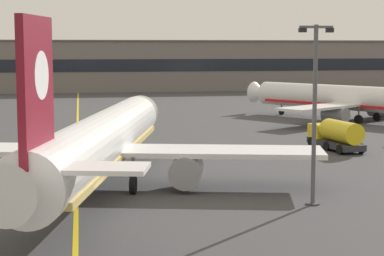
{
  "coord_description": "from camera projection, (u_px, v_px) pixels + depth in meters",
  "views": [
    {
      "loc": [
        -1.1,
        -39.28,
        10.11
      ],
      "look_at": [
        7.44,
        6.81,
        4.63
      ],
      "focal_mm": 64.42,
      "sensor_mm": 36.0,
      "label": 1
    }
  ],
  "objects": [
    {
      "name": "safety_cone_by_nose_gear",
      "position": [
        94.0,
        153.0,
        65.05
      ],
      "size": [
        0.44,
        0.44,
        0.55
      ],
      "color": "orange",
      "rests_on": "ground"
    },
    {
      "name": "airliner_foreground",
      "position": [
        101.0,
        142.0,
        49.48
      ],
      "size": [
        32.2,
        40.93,
        11.65
      ],
      "color": "white",
      "rests_on": "ground"
    },
    {
      "name": "service_truck_baggage_yellow",
      "position": [
        336.0,
        135.0,
        68.32
      ],
      "size": [
        3.52,
        7.85,
        3.0
      ],
      "color": "#2D2D33",
      "rests_on": "ground"
    },
    {
      "name": "terminal_building",
      "position": [
        116.0,
        66.0,
        161.15
      ],
      "size": [
        157.49,
        12.4,
        11.86
      ],
      "color": "slate",
      "rests_on": "ground"
    },
    {
      "name": "airliner_background",
      "position": [
        358.0,
        99.0,
        94.58
      ],
      "size": [
        26.71,
        32.97,
        10.58
      ],
      "color": "white",
      "rests_on": "ground"
    },
    {
      "name": "ground_plane",
      "position": [
        87.0,
        224.0,
        39.74
      ],
      "size": [
        400.0,
        400.0,
        0.0
      ],
      "primitive_type": "plane",
      "color": "#3D3D3F"
    },
    {
      "name": "taxiway_centreline",
      "position": [
        77.0,
        149.0,
        69.04
      ],
      "size": [
        4.08,
        179.97,
        0.01
      ],
      "primitive_type": "cube",
      "rotation": [
        0.0,
        0.0,
        -0.02
      ],
      "color": "yellow",
      "rests_on": "ground"
    },
    {
      "name": "apron_lamp_post",
      "position": [
        315.0,
        111.0,
        43.91
      ],
      "size": [
        2.24,
        0.9,
        11.56
      ],
      "color": "#515156",
      "rests_on": "ground"
    }
  ]
}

